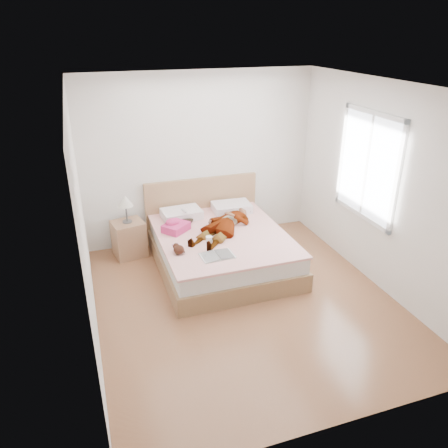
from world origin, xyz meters
The scene contains 11 objects.
ground centered at (0.00, 0.00, 0.00)m, with size 4.00×4.00×0.00m, color #57301B.
woman centered at (0.11, 1.11, 0.61)m, with size 0.56×1.50×0.21m, color white.
hair centered at (-0.46, 1.56, 0.55)m, with size 0.39×0.48×0.07m, color black.
phone centered at (-0.39, 1.51, 0.69)m, with size 0.04×0.09×0.01m, color silver.
room_shell centered at (1.77, 0.30, 1.50)m, with size 4.00×4.00×4.00m.
bed centered at (0.00, 1.04, 0.28)m, with size 1.80×2.08×1.00m.
towel centered at (-0.59, 1.24, 0.58)m, with size 0.44×0.43×0.18m.
magazine centered at (-0.26, 0.35, 0.52)m, with size 0.43×0.29×0.02m.
coffee_mug centered at (-0.25, 0.73, 0.56)m, with size 0.13×0.11×0.09m.
plush_toy centered at (-0.70, 0.58, 0.57)m, with size 0.16×0.22×0.11m.
nightstand centered at (-1.21, 1.70, 0.32)m, with size 0.51×0.47×0.95m.
Camera 1 is at (-1.72, -4.26, 3.16)m, focal length 35.00 mm.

